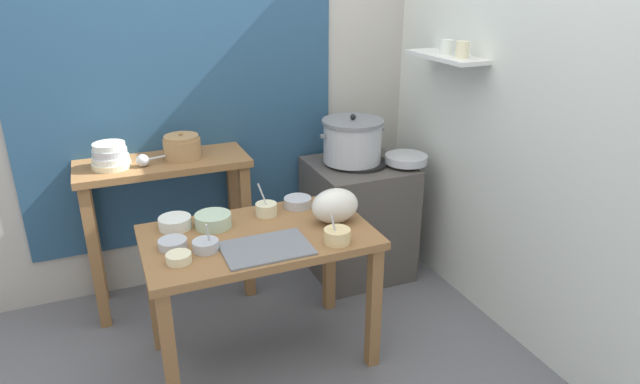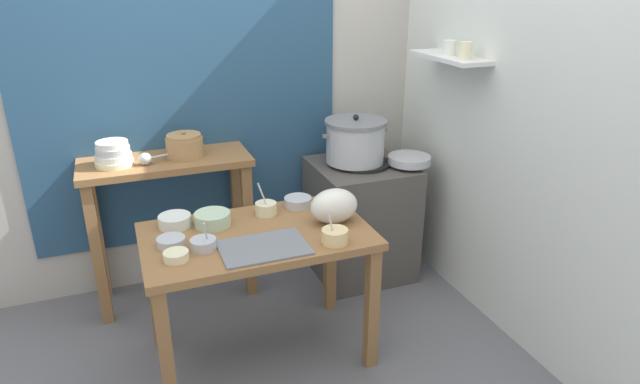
% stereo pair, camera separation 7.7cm
% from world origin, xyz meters
% --- Properties ---
extents(ground_plane, '(9.00, 9.00, 0.00)m').
position_xyz_m(ground_plane, '(0.00, 0.00, 0.00)').
color(ground_plane, slate).
extents(wall_back, '(4.40, 0.12, 2.60)m').
position_xyz_m(wall_back, '(0.08, 1.10, 1.30)').
color(wall_back, '#B2ADA3').
rests_on(wall_back, ground).
extents(wall_right, '(0.30, 3.20, 2.60)m').
position_xyz_m(wall_right, '(1.40, 0.20, 1.30)').
color(wall_right, silver).
rests_on(wall_right, ground).
extents(prep_table, '(1.10, 0.66, 0.72)m').
position_xyz_m(prep_table, '(0.02, 0.08, 0.61)').
color(prep_table, olive).
rests_on(prep_table, ground).
extents(back_shelf_table, '(0.96, 0.40, 0.90)m').
position_xyz_m(back_shelf_table, '(-0.32, 0.83, 0.68)').
color(back_shelf_table, olive).
rests_on(back_shelf_table, ground).
extents(stove_block, '(0.60, 0.61, 0.78)m').
position_xyz_m(stove_block, '(0.87, 0.70, 0.38)').
color(stove_block, '#4C4742').
rests_on(stove_block, ground).
extents(steamer_pot, '(0.44, 0.39, 0.31)m').
position_xyz_m(steamer_pot, '(0.83, 0.72, 0.92)').
color(steamer_pot, '#B7BABF').
rests_on(steamer_pot, stove_block).
extents(clay_pot, '(0.21, 0.21, 0.16)m').
position_xyz_m(clay_pot, '(-0.20, 0.83, 0.97)').
color(clay_pot, '#A37A4C').
rests_on(clay_pot, back_shelf_table).
extents(bowl_stack_enamel, '(0.21, 0.21, 0.14)m').
position_xyz_m(bowl_stack_enamel, '(-0.59, 0.82, 0.96)').
color(bowl_stack_enamel, beige).
rests_on(bowl_stack_enamel, back_shelf_table).
extents(ladle, '(0.29, 0.11, 0.07)m').
position_xyz_m(ladle, '(-0.41, 0.77, 0.94)').
color(ladle, '#B7BABF').
rests_on(ladle, back_shelf_table).
extents(serving_tray, '(0.40, 0.28, 0.01)m').
position_xyz_m(serving_tray, '(0.01, -0.09, 0.72)').
color(serving_tray, slate).
rests_on(serving_tray, prep_table).
extents(plastic_bag, '(0.24, 0.17, 0.18)m').
position_xyz_m(plastic_bag, '(0.42, 0.06, 0.81)').
color(plastic_bag, silver).
rests_on(plastic_bag, prep_table).
extents(wide_pan, '(0.27, 0.27, 0.05)m').
position_xyz_m(wide_pan, '(1.13, 0.57, 0.80)').
color(wide_pan, '#B7BABF').
rests_on(wide_pan, stove_block).
extents(prep_bowl_0, '(0.11, 0.11, 0.18)m').
position_xyz_m(prep_bowl_0, '(0.12, 0.27, 0.76)').
color(prep_bowl_0, beige).
rests_on(prep_bowl_0, prep_table).
extents(prep_bowl_1, '(0.13, 0.13, 0.04)m').
position_xyz_m(prep_bowl_1, '(-0.39, 0.09, 0.74)').
color(prep_bowl_1, '#B7BABF').
rests_on(prep_bowl_1, prep_table).
extents(prep_bowl_2, '(0.13, 0.13, 0.14)m').
position_xyz_m(prep_bowl_2, '(0.33, -0.16, 0.76)').
color(prep_bowl_2, '#E5C684').
rests_on(prep_bowl_2, prep_table).
extents(prep_bowl_3, '(0.18, 0.18, 0.07)m').
position_xyz_m(prep_bowl_3, '(-0.17, 0.23, 0.76)').
color(prep_bowl_3, '#B7D1AD').
rests_on(prep_bowl_3, prep_table).
extents(prep_bowl_4, '(0.15, 0.15, 0.05)m').
position_xyz_m(prep_bowl_4, '(0.31, 0.31, 0.75)').
color(prep_bowl_4, '#B7BABF').
rests_on(prep_bowl_4, prep_table).
extents(prep_bowl_5, '(0.11, 0.11, 0.04)m').
position_xyz_m(prep_bowl_5, '(-0.38, -0.06, 0.74)').
color(prep_bowl_5, beige).
rests_on(prep_bowl_5, prep_table).
extents(prep_bowl_6, '(0.16, 0.16, 0.06)m').
position_xyz_m(prep_bowl_6, '(-0.34, 0.29, 0.75)').
color(prep_bowl_6, silver).
rests_on(prep_bowl_6, prep_table).
extents(prep_bowl_7, '(0.12, 0.12, 0.15)m').
position_xyz_m(prep_bowl_7, '(-0.25, -0.00, 0.75)').
color(prep_bowl_7, '#B7BABF').
rests_on(prep_bowl_7, prep_table).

